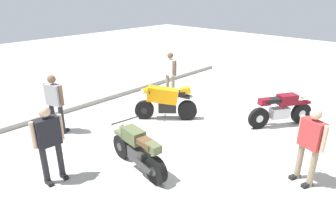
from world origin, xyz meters
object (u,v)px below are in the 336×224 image
Objects in this scene: person_in_white_shirt at (170,72)px; person_in_gray_shirt at (55,100)px; motorcycle_orange_sportbike at (165,101)px; motorcycle_maroon_cruiser at (281,109)px; person_in_red_shirt at (310,142)px; motorcycle_olive_vintage at (138,150)px; person_in_black_shirt at (49,139)px.

person_in_gray_shirt is at bearing 5.00° from person_in_white_shirt.
motorcycle_orange_sportbike is 0.93× the size of person_in_gray_shirt.
motorcycle_maroon_cruiser is 1.10× the size of person_in_white_shirt.
person_in_gray_shirt reaches higher than motorcycle_maroon_cruiser.
motorcycle_orange_sportbike is 3.23m from person_in_gray_shirt.
person_in_red_shirt is 1.01× the size of person_in_white_shirt.
motorcycle_maroon_cruiser is 0.95× the size of motorcycle_olive_vintage.
motorcycle_maroon_cruiser is at bearing 172.99° from motorcycle_orange_sportbike.
person_in_white_shirt is at bearing -20.47° from person_in_gray_shirt.
person_in_white_shirt is at bearing 125.42° from motorcycle_maroon_cruiser.
person_in_gray_shirt is at bearing 18.28° from motorcycle_orange_sportbike.
person_in_white_shirt reaches higher than motorcycle_olive_vintage.
person_in_white_shirt is 0.99× the size of person_in_gray_shirt.
motorcycle_orange_sportbike is 4.06m from person_in_black_shirt.
person_in_red_shirt is at bearing 46.27° from person_in_black_shirt.
motorcycle_orange_sportbike is at bearing -47.36° from person_in_gray_shirt.
motorcycle_maroon_cruiser is at bearing 101.79° from person_in_white_shirt.
person_in_gray_shirt is at bearing 168.59° from motorcycle_maroon_cruiser.
motorcycle_orange_sportbike is (2.49, 1.52, 0.11)m from motorcycle_olive_vintage.
person_in_white_shirt is 6.00m from person_in_black_shirt.
person_in_red_shirt reaches higher than motorcycle_maroon_cruiser.
person_in_red_shirt is (-0.40, -4.46, 0.37)m from motorcycle_orange_sportbike.
person_in_red_shirt is 0.99× the size of person_in_black_shirt.
motorcycle_orange_sportbike reaches higher than motorcycle_maroon_cruiser.
person_in_white_shirt is 4.48m from person_in_gray_shirt.
person_in_red_shirt is (-2.39, -1.63, 0.45)m from motorcycle_maroon_cruiser.
motorcycle_maroon_cruiser is at bearing 72.70° from person_in_black_shirt.
person_in_gray_shirt is (-4.48, 0.21, 0.01)m from person_in_white_shirt.
motorcycle_olive_vintage is 3.64m from person_in_red_shirt.
person_in_red_shirt is at bearing 132.76° from motorcycle_orange_sportbike.
person_in_white_shirt is (1.69, 1.37, 0.37)m from motorcycle_orange_sportbike.
motorcycle_orange_sportbike is 0.92× the size of person_in_black_shirt.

